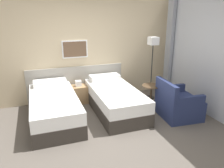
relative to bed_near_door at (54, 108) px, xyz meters
The scene contains 9 objects.
ground_plane 1.33m from the bed_near_door, 48.14° to the right, with size 16.00×16.00×0.00m, color #5B544C.
wall_headboard 1.70m from the bed_near_door, 51.11° to the left, with size 10.00×0.10×2.70m.
wall_window 3.68m from the bed_near_door, 18.33° to the right, with size 0.21×4.51×2.70m.
bed_near_door is the anchor object (origin of this frame).
bed_near_window 1.38m from the bed_near_door, ahead, with size 0.96×2.02×0.68m.
nightstand 1.04m from the bed_near_door, 48.38° to the left, with size 0.42×0.36×0.59m.
floor_lamp 2.84m from the bed_near_door, ahead, with size 0.24×0.24×1.64m.
side_table 2.24m from the bed_near_door, ahead, with size 0.44×0.44×0.61m.
armchair 2.70m from the bed_near_door, 16.26° to the right, with size 0.85×0.90×0.85m.
Camera 1 is at (-1.14, -3.48, 2.23)m, focal length 35.00 mm.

